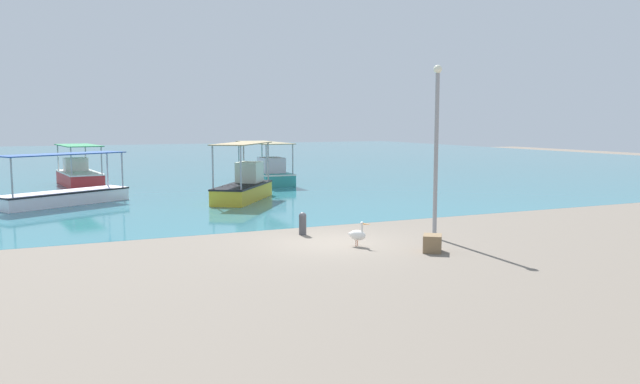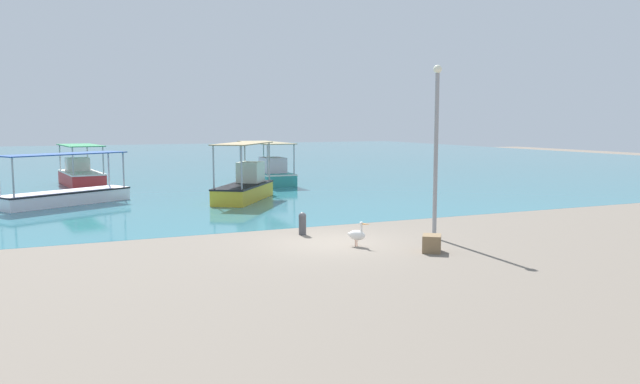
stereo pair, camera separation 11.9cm
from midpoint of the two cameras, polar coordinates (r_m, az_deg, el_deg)
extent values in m
plane|color=#71665A|center=(20.30, 1.25, -4.62)|extent=(120.00, 120.00, 0.00)
cube|color=teal|center=(66.71, -16.43, 2.83)|extent=(110.00, 90.00, 0.00)
cube|color=white|center=(31.78, -22.09, -0.49)|extent=(6.02, 4.28, 0.64)
cube|color=black|center=(31.75, -22.11, 0.01)|extent=(6.07, 4.34, 0.08)
cylinder|color=#99999E|center=(33.70, -18.66, 2.03)|extent=(0.08, 0.08, 1.73)
cylinder|color=#99999E|center=(32.69, -17.43, 1.95)|extent=(0.08, 0.08, 1.73)
cylinder|color=#99999E|center=(29.78, -26.16, 1.18)|extent=(0.08, 0.08, 1.73)
cube|color=navy|center=(31.62, -22.25, 3.24)|extent=(5.90, 4.27, 0.05)
cube|color=teal|center=(40.35, -4.91, 1.42)|extent=(2.13, 6.92, 0.75)
cube|color=silver|center=(40.32, -4.92, 1.89)|extent=(2.17, 6.96, 0.08)
cylinder|color=#99999E|center=(43.09, -7.22, 3.40)|extent=(0.08, 0.08, 1.79)
cylinder|color=#99999E|center=(43.54, -5.10, 3.46)|extent=(0.08, 0.08, 1.79)
cylinder|color=#99999E|center=(36.98, -4.73, 2.94)|extent=(0.08, 0.08, 1.79)
cylinder|color=#99999E|center=(37.50, -2.30, 3.00)|extent=(0.08, 0.08, 1.79)
cube|color=#817756|center=(40.22, -4.94, 4.53)|extent=(2.22, 6.72, 0.05)
cube|color=silver|center=(38.82, -4.26, 2.48)|extent=(1.39, 1.80, 0.94)
cube|color=red|center=(41.11, -20.89, 1.16)|extent=(2.56, 5.53, 0.83)
cube|color=silver|center=(41.08, -20.91, 1.69)|extent=(2.60, 5.57, 0.08)
cylinder|color=#99999E|center=(38.81, -19.13, 2.75)|extent=(0.08, 0.08, 1.60)
cylinder|color=#99999E|center=(38.51, -21.58, 2.63)|extent=(0.08, 0.08, 1.60)
cylinder|color=#99999E|center=(43.55, -20.42, 3.06)|extent=(0.08, 0.08, 1.60)
cylinder|color=#99999E|center=(43.28, -22.61, 2.95)|extent=(0.08, 0.08, 1.60)
cube|color=#1F7444|center=(40.99, -21.01, 4.01)|extent=(2.63, 5.34, 0.05)
cube|color=silver|center=(42.23, -21.22, 2.40)|extent=(1.47, 1.26, 0.81)
cube|color=gold|center=(31.17, -6.89, -0.04)|extent=(4.23, 5.10, 0.80)
cube|color=black|center=(31.13, -6.89, 0.62)|extent=(4.29, 5.16, 0.08)
cylinder|color=#99999E|center=(28.65, -7.07, 2.21)|extent=(0.08, 0.08, 2.00)
cylinder|color=#99999E|center=(29.10, -9.60, 2.23)|extent=(0.08, 0.08, 2.00)
cylinder|color=#99999E|center=(33.05, -4.56, 2.79)|extent=(0.08, 0.08, 2.00)
cylinder|color=#99999E|center=(33.44, -6.79, 2.81)|extent=(0.08, 0.08, 2.00)
cube|color=#927D56|center=(30.99, -6.95, 4.42)|extent=(4.20, 4.99, 0.05)
cube|color=beige|center=(32.17, -6.27, 1.82)|extent=(1.71, 1.78, 1.04)
cylinder|color=#E0997A|center=(19.72, 3.57, -4.63)|extent=(0.03, 0.03, 0.22)
cylinder|color=#E0997A|center=(19.63, 3.43, -4.68)|extent=(0.03, 0.03, 0.22)
ellipsoid|color=white|center=(19.62, 3.58, -3.96)|extent=(0.54, 0.62, 0.32)
ellipsoid|color=white|center=(19.74, 2.94, -3.83)|extent=(0.19, 0.20, 0.10)
cylinder|color=white|center=(19.50, 3.98, -3.35)|extent=(0.07, 0.07, 0.26)
sphere|color=white|center=(19.47, 3.98, -2.88)|extent=(0.11, 0.11, 0.11)
cone|color=#E5933F|center=(19.40, 4.41, -2.95)|extent=(0.21, 0.28, 0.06)
cylinder|color=gray|center=(21.05, 10.70, 3.20)|extent=(0.14, 0.14, 5.49)
sphere|color=#EAEACC|center=(21.09, 10.87, 10.98)|extent=(0.28, 0.28, 0.28)
cylinder|color=#47474C|center=(21.58, -1.46, -3.12)|extent=(0.26, 0.26, 0.62)
sphere|color=#4C4C51|center=(21.53, -1.46, -2.22)|extent=(0.27, 0.27, 0.27)
cube|color=olive|center=(19.07, 10.36, -4.65)|extent=(0.82, 0.85, 0.52)
camera|label=1|loc=(0.06, -89.85, 0.02)|focal=35.00mm
camera|label=2|loc=(0.06, 90.15, -0.02)|focal=35.00mm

